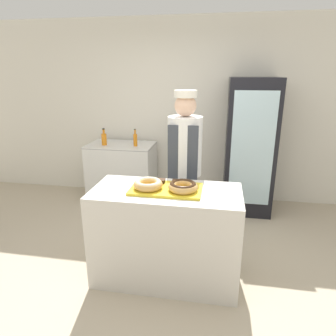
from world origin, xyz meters
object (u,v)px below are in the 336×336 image
object	(u,v)px
chest_freezer	(122,172)
bottle_orange_b	(104,139)
brownie_back_right	(176,182)
donut_light_glaze	(148,184)
beverage_fridge	(250,147)
serving_tray	(166,189)
baker_person	(184,167)
brownie_back_left	(161,181)
donut_chocolate_glaze	(183,186)
bottle_orange	(135,139)

from	to	relation	value
chest_freezer	bottle_orange_b	world-z (taller)	bottle_orange_b
brownie_back_right	chest_freezer	world-z (taller)	brownie_back_right
donut_light_glaze	brownie_back_right	xyz separation A→B (m)	(0.23, 0.16, -0.03)
donut_light_glaze	beverage_fridge	bearing A→B (deg)	59.83
serving_tray	baker_person	bearing A→B (deg)	82.71
brownie_back_left	brownie_back_right	distance (m)	0.15
donut_light_glaze	beverage_fridge	xyz separation A→B (m)	(1.03, 1.77, -0.04)
chest_freezer	donut_light_glaze	bearing A→B (deg)	-64.32
donut_chocolate_glaze	baker_person	size ratio (longest dim) A/B	0.15
baker_person	bottle_orange_b	xyz separation A→B (m)	(-1.31, 0.98, 0.06)
baker_person	bottle_orange_b	distance (m)	1.64
donut_light_glaze	brownie_back_left	xyz separation A→B (m)	(0.08, 0.16, -0.03)
baker_person	donut_chocolate_glaze	bearing A→B (deg)	-84.10
chest_freezer	brownie_back_left	bearing A→B (deg)	-59.88
beverage_fridge	bottle_orange_b	size ratio (longest dim) A/B	7.53
donut_light_glaze	brownie_back_left	world-z (taller)	donut_light_glaze
donut_chocolate_glaze	bottle_orange	xyz separation A→B (m)	(-0.91, 1.70, 0.02)
serving_tray	chest_freezer	distance (m)	2.07
donut_light_glaze	bottle_orange	distance (m)	1.80
serving_tray	brownie_back_right	world-z (taller)	brownie_back_right
baker_person	bottle_orange	bearing A→B (deg)	130.14
brownie_back_right	beverage_fridge	xyz separation A→B (m)	(0.80, 1.61, -0.02)
donut_chocolate_glaze	brownie_back_left	bearing A→B (deg)	145.01
brownie_back_left	donut_light_glaze	bearing A→B (deg)	-117.20
brownie_back_right	chest_freezer	size ratio (longest dim) A/B	0.08
serving_tray	donut_chocolate_glaze	world-z (taller)	donut_chocolate_glaze
baker_person	bottle_orange	distance (m)	1.31
serving_tray	brownie_back_right	size ratio (longest dim) A/B	8.18
bottle_orange	bottle_orange_b	bearing A→B (deg)	-177.52
brownie_back_left	baker_person	xyz separation A→B (m)	(0.16, 0.54, -0.02)
donut_light_glaze	brownie_back_right	distance (m)	0.28
chest_freezer	donut_chocolate_glaze	bearing A→B (deg)	-56.69
brownie_back_right	bottle_orange_b	world-z (taller)	bottle_orange_b
brownie_back_right	beverage_fridge	bearing A→B (deg)	63.60
brownie_back_left	chest_freezer	distance (m)	1.93
donut_light_glaze	bottle_orange	size ratio (longest dim) A/B	1.04
brownie_back_left	bottle_orange_b	bearing A→B (deg)	127.37
serving_tray	donut_light_glaze	xyz separation A→B (m)	(-0.16, -0.03, 0.05)
serving_tray	bottle_orange	xyz separation A→B (m)	(-0.76, 1.66, 0.07)
donut_light_glaze	bottle_orange	bearing A→B (deg)	109.54
brownie_back_left	baker_person	size ratio (longest dim) A/B	0.04
brownie_back_left	chest_freezer	world-z (taller)	brownie_back_left
bottle_orange	chest_freezer	bearing A→B (deg)	162.68
baker_person	bottle_orange_b	bearing A→B (deg)	143.33
serving_tray	beverage_fridge	size ratio (longest dim) A/B	0.34
serving_tray	chest_freezer	size ratio (longest dim) A/B	0.65
beverage_fridge	chest_freezer	bearing A→B (deg)	179.80
brownie_back_left	brownie_back_right	size ratio (longest dim) A/B	1.00
donut_light_glaze	bottle_orange	world-z (taller)	bottle_orange
brownie_back_right	baker_person	bearing A→B (deg)	88.83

